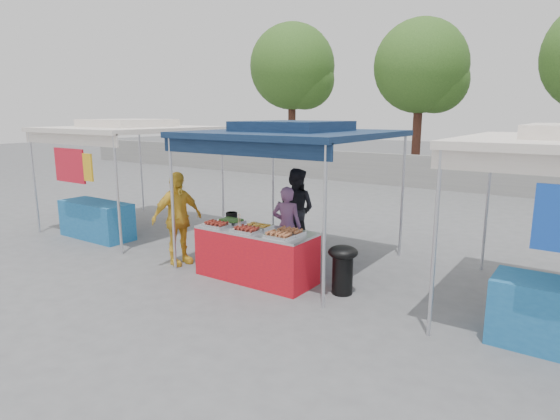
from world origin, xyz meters
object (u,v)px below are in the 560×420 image
Objects in this scene: cooking_pot at (232,216)px; wok_burner at (343,265)px; customer_person at (177,219)px; vendor_table at (256,254)px; helper_man at (296,210)px; vendor_woman at (287,226)px.

wok_burner is (2.29, -0.13, -0.46)m from cooking_pot.
vendor_table is at bearing -71.65° from customer_person.
customer_person is (-1.28, -1.96, 0.02)m from helper_man.
helper_man is 2.34m from customer_person.
customer_person reaches higher than wok_burner.
customer_person is (-0.84, -0.52, -0.06)m from cooking_pot.
helper_man is at bearing 101.83° from vendor_table.
wok_burner is 0.45× the size of customer_person.
wok_burner is 0.53× the size of vendor_woman.
customer_person is (-1.67, -1.05, 0.12)m from vendor_woman.
customer_person reaches higher than helper_man.
helper_man is at bearing -87.02° from vendor_woman.
vendor_table is 0.93m from vendor_woman.
cooking_pot is 1.50m from helper_man.
customer_person is at bearing 50.49° from helper_man.
vendor_woman is (0.83, 0.53, -0.19)m from cooking_pot.
wok_burner is at bearing 135.29° from vendor_woman.
vendor_woman reaches higher than vendor_table.
wok_burner is 2.45m from helper_man.
wok_burner is 3.18m from customer_person.
vendor_woman is at bearing -45.36° from customer_person.
vendor_woman is at bearing 157.02° from wok_burner.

